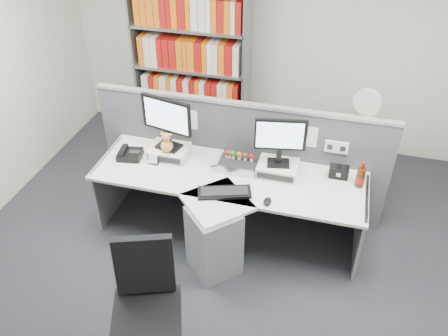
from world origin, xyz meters
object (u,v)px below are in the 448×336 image
(keyboard, at_px, (224,192))
(filing_cabinet, at_px, (356,158))
(monitor_right, at_px, (280,138))
(desk_phone, at_px, (129,154))
(speaker, at_px, (339,172))
(desk, at_px, (222,211))
(desk_calendar, at_px, (154,159))
(desktop_pc, at_px, (239,162))
(shelving_unit, at_px, (192,70))
(desk_fan, at_px, (367,105))
(office_chair, at_px, (147,303))
(mouse, at_px, (267,201))
(monitor_left, at_px, (167,119))
(cola_bottle, at_px, (361,177))

(keyboard, distance_m, filing_cabinet, 1.91)
(monitor_right, bearing_deg, keyboard, -132.75)
(desk_phone, height_order, speaker, speaker)
(desk, relative_size, desk_calendar, 22.25)
(desktop_pc, distance_m, shelving_unit, 1.77)
(desktop_pc, relative_size, desk_fan, 0.70)
(desk_fan, bearing_deg, desk_calendar, -148.86)
(keyboard, relative_size, office_chair, 0.49)
(speaker, bearing_deg, monitor_right, -171.79)
(mouse, relative_size, office_chair, 0.10)
(desktop_pc, height_order, desk_phone, desk_phone)
(shelving_unit, distance_m, filing_cabinet, 2.24)
(desktop_pc, relative_size, office_chair, 0.35)
(mouse, height_order, shelving_unit, shelving_unit)
(desk_phone, bearing_deg, desk, -13.56)
(mouse, distance_m, desk_calendar, 1.23)
(monitor_left, xyz_separation_m, cola_bottle, (1.86, -0.01, -0.32))
(desk, relative_size, shelving_unit, 1.30)
(filing_cabinet, bearing_deg, cola_bottle, -89.90)
(desk_calendar, bearing_deg, office_chair, -70.38)
(desk_phone, bearing_deg, monitor_left, 19.72)
(office_chair, bearing_deg, keyboard, 77.17)
(keyboard, distance_m, desk_fan, 1.89)
(monitor_right, xyz_separation_m, mouse, (-0.01, -0.47, -0.37))
(desktop_pc, xyz_separation_m, shelving_unit, (-0.97, 1.47, 0.21))
(desk_phone, xyz_separation_m, speaker, (2.04, 0.22, 0.02))
(monitor_right, relative_size, keyboard, 0.94)
(desk, distance_m, monitor_right, 0.88)
(office_chair, bearing_deg, desk_phone, 118.05)
(mouse, distance_m, office_chair, 1.35)
(desk_calendar, bearing_deg, keyboard, -19.12)
(desk_calendar, relative_size, shelving_unit, 0.06)
(shelving_unit, distance_m, office_chair, 3.19)
(mouse, distance_m, desk_fan, 1.70)
(keyboard, bearing_deg, desk_fan, 51.33)
(mouse, height_order, desk_fan, desk_fan)
(cola_bottle, height_order, desk_fan, desk_fan)
(desk_phone, bearing_deg, mouse, -12.95)
(desk_calendar, xyz_separation_m, shelving_unit, (-0.14, 1.63, 0.21))
(desk_phone, relative_size, cola_bottle, 0.96)
(monitor_left, xyz_separation_m, monitor_right, (1.10, -0.00, -0.03))
(monitor_right, distance_m, office_chair, 1.85)
(desk_calendar, bearing_deg, speaker, 8.01)
(desk_calendar, xyz_separation_m, desk_fan, (1.96, 1.18, 0.26))
(filing_cabinet, height_order, office_chair, office_chair)
(filing_cabinet, distance_m, office_chair, 3.02)
(desk_calendar, distance_m, office_chair, 1.57)
(shelving_unit, bearing_deg, cola_bottle, -35.05)
(desk, relative_size, mouse, 23.91)
(monitor_left, distance_m, desktop_pc, 0.81)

